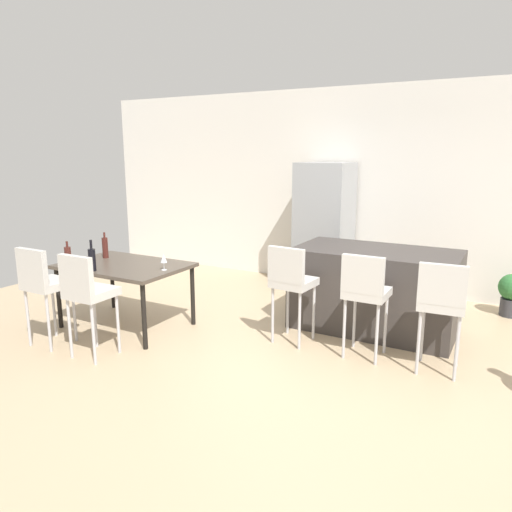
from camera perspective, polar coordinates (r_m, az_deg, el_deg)
The scene contains 15 objects.
ground_plane at distance 4.99m, azimuth 7.28°, elevation -11.32°, with size 10.00×10.00×0.00m, color tan.
back_wall at distance 7.14m, azimuth 15.68°, elevation 7.51°, with size 10.00×0.12×2.90m, color silver.
kitchen_island at distance 5.63m, azimuth 13.91°, elevation -3.87°, with size 1.78×0.96×0.92m, color #383330.
bar_chair_left at distance 4.99m, azimuth 4.18°, elevation -2.76°, with size 0.43×0.43×1.05m.
bar_chair_middle at distance 4.73m, azimuth 12.82°, elevation -3.90°, with size 0.40×0.40×1.05m.
bar_chair_right at distance 4.60m, azimuth 21.16°, elevation -4.92°, with size 0.43×0.43×1.05m.
dining_table at distance 5.67m, azimuth -15.31°, elevation -1.55°, with size 1.40×0.95×0.74m.
dining_chair_near at distance 5.37m, azimuth -23.96°, elevation -2.73°, with size 0.40×0.40×1.05m.
dining_chair_far at distance 4.89m, azimuth -19.47°, elevation -3.76°, with size 0.40×0.40×1.05m.
wine_bottle_near at distance 5.76m, azimuth -21.40°, elevation 0.02°, with size 0.07×0.07×0.28m.
wine_bottle_end at distance 6.03m, azimuth -17.45°, elevation 0.99°, with size 0.07×0.07×0.31m.
wine_bottle_corner at distance 5.41m, azimuth -18.86°, elevation -0.37°, with size 0.08×0.08×0.34m.
wine_glass_left at distance 5.25m, azimuth -10.89°, elevation -0.33°, with size 0.07×0.07×0.17m.
refrigerator at distance 7.02m, azimuth 8.06°, elevation 3.41°, with size 0.72×0.68×1.84m, color #939699.
potted_plant at distance 6.69m, azimuth 28.07°, elevation -3.84°, with size 0.33×0.33×0.53m.
Camera 1 is at (1.66, -4.26, 2.00)m, focal length 33.75 mm.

